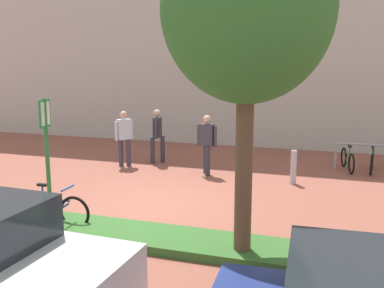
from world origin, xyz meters
name	(u,v)px	position (x,y,z in m)	size (l,w,h in m)	color
ground_plane	(151,204)	(0.00, 0.00, 0.00)	(60.00, 60.00, 0.00)	brown
building_facade	(234,13)	(0.00, 8.17, 5.00)	(28.00, 1.20, 10.00)	#B2ADA3
planter_strip	(112,233)	(0.07, -1.97, 0.08)	(7.00, 1.10, 0.16)	#336028
tree_sidewalk	(247,10)	(2.55, -2.11, 3.98)	(2.63, 2.63, 5.45)	brown
parking_sign_post	(47,145)	(-1.25, -1.97, 1.65)	(0.08, 0.36, 2.54)	#2D7238
bike_at_sign	(52,209)	(-1.32, -1.84, 0.35)	(1.68, 0.42, 0.86)	black
bike_rack_cluster	(372,160)	(4.99, 4.84, 0.35)	(2.11, 1.61, 0.83)	#99999E
bollard_steel	(293,167)	(2.91, 2.80, 0.45)	(0.16, 0.16, 0.90)	#ADADB2
person_suited_dark	(157,133)	(-1.46, 3.96, 0.98)	(0.38, 0.59, 1.72)	#2D2D38
person_suited_navy	(207,141)	(0.45, 3.01, 0.98)	(0.60, 0.43, 1.72)	#2D2D38
person_casual_tan	(124,135)	(-2.26, 3.23, 0.98)	(0.43, 0.50, 1.72)	#383342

